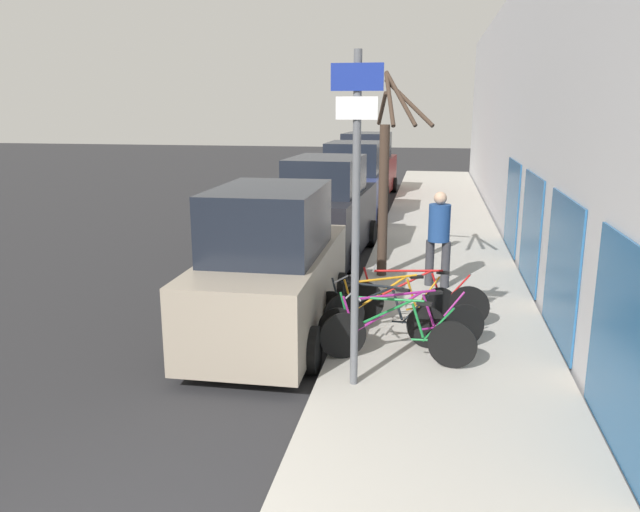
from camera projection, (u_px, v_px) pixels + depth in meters
ground_plane at (333, 252)px, 15.35m from camera, size 80.00×80.00×0.00m
sidewalk_curb at (439, 231)px, 17.57m from camera, size 3.20×32.00×0.15m
building_facade at (512, 117)px, 16.44m from camera, size 0.23×32.00×6.50m
signpost at (356, 208)px, 7.25m from camera, size 0.59×0.11×3.98m
bicycle_0 at (395, 333)px, 8.41m from camera, size 2.17×0.55×0.89m
bicycle_1 at (404, 327)px, 8.63m from camera, size 2.24×0.94×0.90m
bicycle_2 at (378, 315)px, 9.19m from camera, size 2.04×0.78×0.85m
bicycle_3 at (392, 307)px, 9.51m from camera, size 1.99×0.89×0.88m
bicycle_4 at (415, 300)px, 9.80m from camera, size 2.29×0.44×0.91m
parked_car_0 at (272, 270)px, 9.61m from camera, size 1.96×4.52×2.35m
parked_car_1 at (327, 212)px, 14.61m from camera, size 2.08×4.52×2.38m
parked_car_2 at (354, 185)px, 19.54m from camera, size 1.98×4.30×2.43m
parked_car_3 at (367, 168)px, 24.57m from camera, size 2.22×4.69×2.50m
pedestrian_near at (439, 232)px, 11.72m from camera, size 0.46×0.40×1.82m
street_tree at (386, 181)px, 12.24m from camera, size 1.18×1.74×4.02m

